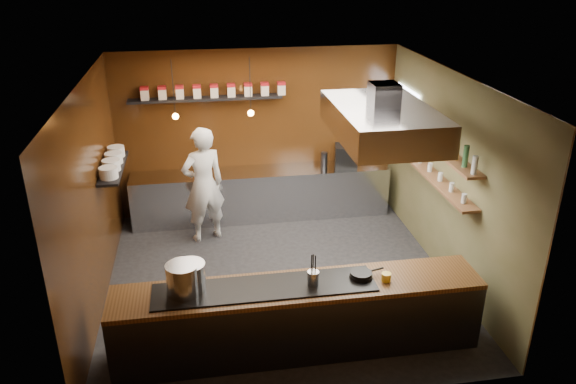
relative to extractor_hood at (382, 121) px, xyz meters
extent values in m
plane|color=black|center=(-1.30, 0.40, -2.51)|extent=(5.00, 5.00, 0.00)
plane|color=#351C09|center=(-1.30, 2.90, -1.01)|extent=(5.00, 0.00, 5.00)
plane|color=#351C09|center=(-3.80, 0.40, -1.01)|extent=(0.00, 5.00, 5.00)
plane|color=brown|center=(1.20, 0.40, -1.01)|extent=(0.00, 5.00, 5.00)
plane|color=silver|center=(-1.30, 0.40, 0.49)|extent=(5.00, 5.00, 0.00)
plane|color=white|center=(1.15, 2.10, -0.61)|extent=(0.00, 1.00, 1.00)
cube|color=silver|center=(-1.30, 2.57, -2.06)|extent=(4.60, 0.65, 0.90)
cube|color=#38383D|center=(-1.30, -1.20, -2.08)|extent=(4.40, 0.70, 0.86)
cube|color=brown|center=(-1.30, -1.20, -1.62)|extent=(4.40, 0.72, 0.06)
cube|color=black|center=(-1.70, -1.20, -1.58)|extent=(2.60, 0.55, 0.02)
cube|color=black|center=(-2.20, 2.76, -0.31)|extent=(2.60, 0.26, 0.04)
cube|color=black|center=(-3.64, 1.40, -0.96)|extent=(0.30, 1.40, 0.04)
cube|color=brown|center=(1.04, 0.70, -0.59)|extent=(0.26, 2.80, 0.04)
cube|color=brown|center=(1.04, 0.70, -1.06)|extent=(0.26, 2.80, 0.04)
cube|color=#38383D|center=(0.00, 0.00, 0.34)|extent=(0.35, 0.35, 0.30)
cube|color=silver|center=(0.00, 0.00, -0.01)|extent=(1.20, 2.00, 0.40)
cube|color=white|center=(0.00, 0.00, -0.22)|extent=(1.00, 1.80, 0.02)
cylinder|color=black|center=(-2.70, 2.10, 0.04)|extent=(0.01, 0.01, 0.90)
sphere|color=orange|center=(-2.70, 2.10, -0.41)|extent=(0.10, 0.10, 0.10)
cylinder|color=black|center=(-1.50, 2.10, 0.04)|extent=(0.01, 0.01, 0.90)
sphere|color=orange|center=(-1.50, 2.10, -0.41)|extent=(0.10, 0.10, 0.10)
cube|color=beige|center=(-3.20, 2.76, -0.20)|extent=(0.13, 0.13, 0.17)
cube|color=#A4141A|center=(-3.20, 2.76, -0.09)|extent=(0.13, 0.13, 0.05)
cube|color=beige|center=(-2.91, 2.76, -0.20)|extent=(0.13, 0.13, 0.17)
cube|color=#A4141A|center=(-2.91, 2.76, -0.09)|extent=(0.13, 0.13, 0.05)
cube|color=beige|center=(-2.62, 2.76, -0.20)|extent=(0.13, 0.13, 0.17)
cube|color=#A4141A|center=(-2.62, 2.76, -0.09)|extent=(0.14, 0.13, 0.05)
cube|color=beige|center=(-2.34, 2.76, -0.20)|extent=(0.13, 0.13, 0.17)
cube|color=#A4141A|center=(-2.34, 2.76, -0.09)|extent=(0.13, 0.13, 0.05)
cube|color=beige|center=(-2.05, 2.76, -0.20)|extent=(0.13, 0.13, 0.17)
cube|color=#A4141A|center=(-2.05, 2.76, -0.09)|extent=(0.14, 0.13, 0.05)
cube|color=beige|center=(-1.76, 2.76, -0.20)|extent=(0.13, 0.13, 0.17)
cube|color=#A4141A|center=(-1.76, 2.76, -0.09)|extent=(0.14, 0.13, 0.05)
cube|color=beige|center=(-1.48, 2.76, -0.20)|extent=(0.13, 0.13, 0.17)
cube|color=#A4141A|center=(-1.48, 2.76, -0.09)|extent=(0.14, 0.13, 0.05)
cube|color=beige|center=(-1.19, 2.76, -0.20)|extent=(0.13, 0.13, 0.17)
cube|color=#A4141A|center=(-1.19, 2.76, -0.09)|extent=(0.14, 0.13, 0.05)
cube|color=beige|center=(-0.90, 2.76, -0.20)|extent=(0.13, 0.13, 0.17)
cube|color=#A4141A|center=(-0.90, 2.76, -0.09)|extent=(0.14, 0.13, 0.05)
cylinder|color=white|center=(-3.64, 0.95, -0.86)|extent=(0.26, 0.26, 0.16)
cylinder|color=white|center=(-3.64, 1.25, -0.86)|extent=(0.26, 0.26, 0.16)
cylinder|color=white|center=(-3.64, 1.55, -0.86)|extent=(0.26, 0.26, 0.16)
cylinder|color=white|center=(-3.64, 1.85, -0.86)|extent=(0.26, 0.26, 0.16)
cylinder|color=silver|center=(1.04, -0.60, -0.45)|extent=(0.06, 0.06, 0.24)
cylinder|color=#2D5933|center=(1.04, -0.34, -0.45)|extent=(0.06, 0.06, 0.24)
cylinder|color=#8C601E|center=(1.04, -0.08, -0.45)|extent=(0.06, 0.06, 0.24)
cylinder|color=silver|center=(1.04, 0.18, -0.45)|extent=(0.06, 0.06, 0.24)
cylinder|color=#2D5933|center=(1.04, 0.44, -0.45)|extent=(0.06, 0.06, 0.24)
cylinder|color=#8C601E|center=(1.04, 0.70, -0.45)|extent=(0.06, 0.06, 0.24)
cylinder|color=silver|center=(1.04, 0.96, -0.45)|extent=(0.06, 0.06, 0.24)
cylinder|color=#2D5933|center=(1.04, 1.22, -0.45)|extent=(0.06, 0.06, 0.24)
cylinder|color=#8C601E|center=(1.04, 1.48, -0.45)|extent=(0.06, 0.06, 0.24)
cylinder|color=silver|center=(1.04, 1.74, -0.45)|extent=(0.06, 0.06, 0.24)
cylinder|color=#2D5933|center=(1.04, 2.00, -0.45)|extent=(0.06, 0.06, 0.24)
cylinder|color=silver|center=(1.04, -0.45, -0.97)|extent=(0.07, 0.07, 0.13)
cylinder|color=silver|center=(1.04, -0.07, -0.97)|extent=(0.07, 0.07, 0.13)
cylinder|color=silver|center=(1.04, 0.32, -0.97)|extent=(0.07, 0.07, 0.13)
cylinder|color=silver|center=(1.04, 0.70, -0.97)|extent=(0.07, 0.07, 0.13)
cylinder|color=silver|center=(1.04, 1.08, -0.97)|extent=(0.07, 0.07, 0.13)
cylinder|color=silver|center=(1.04, 1.47, -0.97)|extent=(0.07, 0.07, 0.13)
cylinder|color=silver|center=(1.04, 1.85, -0.97)|extent=(0.07, 0.07, 0.13)
cylinder|color=#B4B6BB|center=(-2.63, -1.18, -1.38)|extent=(0.43, 0.43, 0.37)
cylinder|color=#B7BABF|center=(-2.55, -1.12, -1.39)|extent=(0.38, 0.38, 0.34)
cylinder|color=silver|center=(-1.14, -1.24, -1.48)|extent=(0.18, 0.18, 0.18)
cylinder|color=black|center=(-0.54, -1.18, -1.55)|extent=(0.28, 0.28, 0.04)
cylinder|color=black|center=(-0.54, -1.18, -1.51)|extent=(0.26, 0.26, 0.04)
cylinder|color=black|center=(-0.33, -1.12, -1.51)|extent=(0.18, 0.07, 0.02)
cylinder|color=yellow|center=(-0.26, -1.28, -1.53)|extent=(0.13, 0.13, 0.10)
cube|color=black|center=(0.25, 2.55, -1.41)|extent=(0.47, 0.45, 0.40)
imported|color=silver|center=(-2.33, 1.89, -1.52)|extent=(0.83, 0.69, 1.96)
camera|label=1|loc=(-2.33, -6.70, 2.06)|focal=35.00mm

